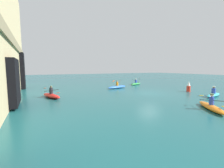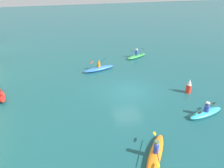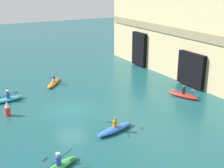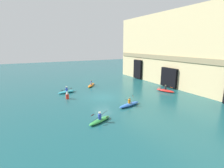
{
  "view_description": "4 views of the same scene",
  "coord_description": "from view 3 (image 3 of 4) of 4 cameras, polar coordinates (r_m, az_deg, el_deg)",
  "views": [
    {
      "loc": [
        -13.31,
        11.99,
        2.88
      ],
      "look_at": [
        0.77,
        4.56,
        1.19
      ],
      "focal_mm": 24.0,
      "sensor_mm": 36.0,
      "label": 1
    },
    {
      "loc": [
        -15.46,
        5.87,
        9.08
      ],
      "look_at": [
        0.28,
        1.36,
        0.76
      ],
      "focal_mm": 35.0,
      "sensor_mm": 36.0,
      "label": 2
    },
    {
      "loc": [
        23.0,
        -8.76,
        10.51
      ],
      "look_at": [
        0.24,
        3.89,
        1.85
      ],
      "focal_mm": 50.0,
      "sensor_mm": 36.0,
      "label": 3
    },
    {
      "loc": [
        22.83,
        -10.39,
        7.66
      ],
      "look_at": [
        0.4,
        1.41,
        1.95
      ],
      "focal_mm": 28.0,
      "sensor_mm": 36.0,
      "label": 4
    }
  ],
  "objects": [
    {
      "name": "ground_plane",
      "position": [
        26.76,
        -7.57,
        -4.9
      ],
      "size": [
        120.0,
        120.0,
        0.0
      ],
      "primitive_type": "plane",
      "color": "#195156"
    },
    {
      "name": "cliff_bluff",
      "position": [
        33.66,
        19.4,
        10.96
      ],
      "size": [
        34.28,
        5.89,
        13.58
      ],
      "color": "tan",
      "rests_on": "ground"
    },
    {
      "name": "kayak_orange",
      "position": [
        33.68,
        -10.6,
        0.29
      ],
      "size": [
        3.22,
        2.64,
        1.13
      ],
      "rotation": [
        0.0,
        0.0,
        2.5
      ],
      "color": "orange",
      "rests_on": "ground"
    },
    {
      "name": "kayak_green",
      "position": [
        19.08,
        -9.74,
        -14.54
      ],
      "size": [
        1.83,
        2.97,
        1.07
      ],
      "rotation": [
        0.0,
        0.0,
        5.13
      ],
      "color": "green",
      "rests_on": "ground"
    },
    {
      "name": "kayak_blue",
      "position": [
        22.98,
        0.55,
        -8.17
      ],
      "size": [
        1.58,
        3.48,
        1.24
      ],
      "rotation": [
        0.0,
        0.0,
        4.97
      ],
      "color": "blue",
      "rests_on": "ground"
    },
    {
      "name": "kayak_cyan",
      "position": [
        30.04,
        -18.44,
        -2.62
      ],
      "size": [
        1.29,
        3.07,
        1.05
      ],
      "rotation": [
        0.0,
        0.0,
        1.77
      ],
      "color": "#33B2C6",
      "rests_on": "ground"
    },
    {
      "name": "kayak_red",
      "position": [
        30.19,
        12.86,
        -1.94
      ],
      "size": [
        3.16,
        1.69,
        1.18
      ],
      "rotation": [
        0.0,
        0.0,
        0.34
      ],
      "color": "red",
      "rests_on": "ground"
    },
    {
      "name": "marker_buoy",
      "position": [
        26.81,
        -18.58,
        -4.36
      ],
      "size": [
        0.45,
        0.45,
        1.25
      ],
      "color": "red",
      "rests_on": "ground"
    }
  ]
}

